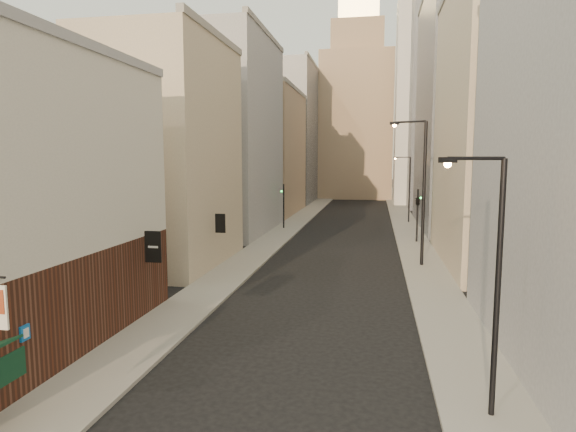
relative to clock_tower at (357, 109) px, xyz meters
The scene contains 17 objects.
sidewalk_left 41.32m from the clock_tower, 98.46° to the right, with size 3.00×140.00×0.15m, color gray.
sidewalk_right 41.64m from the clock_tower, 78.54° to the right, with size 3.00×140.00×0.15m, color gray.
near_building_left 84.40m from the clock_tower, 96.86° to the right, with size 8.30×23.04×12.30m.
left_bldg_beige 67.60m from the clock_tower, 99.46° to the right, with size 8.00×12.00×16.00m, color tan.
left_bldg_grey 51.76m from the clock_tower, 102.41° to the right, with size 8.00×16.00×20.00m, color gray.
left_bldg_tan 35.05m from the clock_tower, 108.97° to the right, with size 8.00×18.00×17.00m, color tan.
left_bldg_wingrid 17.23m from the clock_tower, 132.51° to the right, with size 8.00×20.00×24.00m, color gray.
right_bldg_beige 63.81m from the clock_tower, 78.16° to the right, with size 8.00×16.00×20.00m, color tan.
right_bldg_wingrid 44.21m from the clock_tower, 72.80° to the right, with size 8.00×20.00×26.00m, color gray.
highrise 24.93m from the clock_tower, 36.38° to the right, with size 21.00×23.00×51.20m.
clock_tower is the anchor object (origin of this frame).
white_tower 17.83m from the clock_tower, 51.84° to the right, with size 8.00×8.00×41.50m.
streetlamp_near 85.84m from the clock_tower, 85.04° to the right, with size 1.95×0.87×7.79m.
streetlamp_mid 65.03m from the clock_tower, 83.62° to the right, with size 2.58×1.23×10.41m.
streetlamp_far 42.44m from the clock_tower, 78.89° to the right, with size 2.09×0.48×7.98m.
traffic_light_left 49.61m from the clock_tower, 97.16° to the right, with size 0.55×0.44×5.00m.
traffic_light_right 55.97m from the clock_tower, 81.73° to the right, with size 0.75×0.75×5.00m.
Camera 1 is at (2.98, -6.84, 7.72)m, focal length 30.00 mm.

